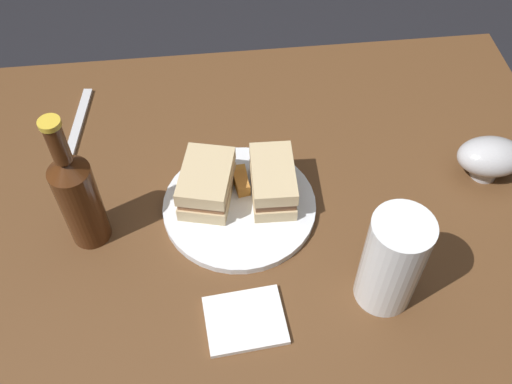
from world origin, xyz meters
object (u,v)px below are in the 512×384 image
(sandwich_half_left, at_px, (270,180))
(sandwich_half_right, at_px, (207,184))
(pint_glass, at_px, (391,265))
(cider_bottle, at_px, (78,196))
(fork, at_px, (78,124))
(plate, at_px, (239,206))
(napkin, at_px, (245,320))
(gravy_boat, at_px, (491,157))

(sandwich_half_left, height_order, sandwich_half_right, same)
(pint_glass, height_order, cider_bottle, cider_bottle)
(sandwich_half_left, relative_size, fork, 0.65)
(plate, xyz_separation_m, pint_glass, (0.19, -0.17, 0.07))
(plate, distance_m, fork, 0.35)
(napkin, bearing_deg, plate, 86.92)
(cider_bottle, bearing_deg, pint_glass, -19.44)
(gravy_boat, height_order, napkin, gravy_boat)
(gravy_boat, height_order, cider_bottle, cider_bottle)
(pint_glass, bearing_deg, napkin, -172.97)
(sandwich_half_right, relative_size, napkin, 1.14)
(plate, xyz_separation_m, fork, (-0.27, 0.22, -0.00))
(plate, height_order, sandwich_half_right, sandwich_half_right)
(sandwich_half_right, bearing_deg, pint_glass, -38.99)
(sandwich_half_right, relative_size, fork, 0.70)
(cider_bottle, height_order, fork, cider_bottle)
(sandwich_half_right, height_order, napkin, sandwich_half_right)
(plate, bearing_deg, fork, 140.96)
(sandwich_half_left, distance_m, fork, 0.38)
(cider_bottle, xyz_separation_m, napkin, (0.22, -0.17, -0.09))
(fork, bearing_deg, cider_bottle, 16.81)
(plate, height_order, cider_bottle, cider_bottle)
(cider_bottle, bearing_deg, gravy_boat, 4.39)
(fork, bearing_deg, sandwich_half_left, 65.36)
(sandwich_half_right, relative_size, gravy_boat, 1.00)
(plate, relative_size, gravy_boat, 1.95)
(plate, height_order, fork, plate)
(pint_glass, distance_m, cider_bottle, 0.45)
(pint_glass, height_order, fork, pint_glass)
(pint_glass, bearing_deg, fork, 139.67)
(plate, xyz_separation_m, sandwich_half_left, (0.05, 0.02, 0.04))
(plate, distance_m, sandwich_half_left, 0.07)
(sandwich_half_left, xyz_separation_m, pint_glass, (0.14, -0.19, 0.03))
(gravy_boat, bearing_deg, cider_bottle, -175.61)
(sandwich_half_right, bearing_deg, fork, 138.30)
(gravy_boat, bearing_deg, plate, -176.33)
(gravy_boat, relative_size, napkin, 1.14)
(plate, distance_m, napkin, 0.20)
(plate, xyz_separation_m, cider_bottle, (-0.23, -0.02, 0.09))
(cider_bottle, distance_m, napkin, 0.30)
(sandwich_half_right, bearing_deg, napkin, -80.11)
(gravy_boat, distance_m, napkin, 0.48)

